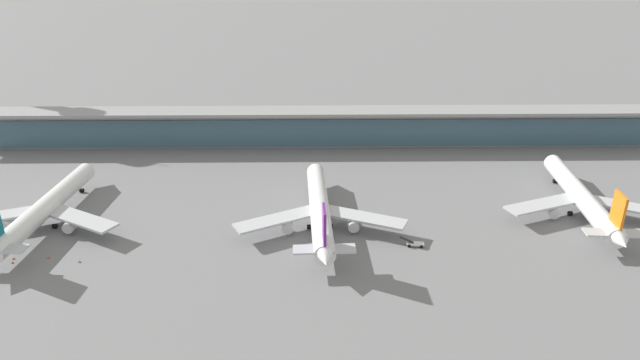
{
  "coord_description": "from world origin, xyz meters",
  "views": [
    {
      "loc": [
        -2.22,
        -148.27,
        78.85
      ],
      "look_at": [
        0.0,
        13.65,
        7.92
      ],
      "focal_mm": 31.56,
      "sensor_mm": 36.0,
      "label": 1
    }
  ],
  "objects_px": {
    "safety_cone_echo": "(12,262)",
    "safety_cone_alpha": "(79,261)",
    "airliner_right_stand": "(582,197)",
    "service_truck_near_nose_white": "(414,243)",
    "airliner_centre_stand": "(320,210)",
    "safety_cone_delta": "(13,258)",
    "airliner_left_stand": "(44,209)",
    "safety_cone_charlie": "(49,257)"
  },
  "relations": [
    {
      "from": "safety_cone_charlie",
      "to": "safety_cone_delta",
      "type": "relative_size",
      "value": 1.0
    },
    {
      "from": "airliner_right_stand",
      "to": "safety_cone_charlie",
      "type": "height_order",
      "value": "airliner_right_stand"
    },
    {
      "from": "airliner_centre_stand",
      "to": "safety_cone_charlie",
      "type": "xyz_separation_m",
      "value": [
        -72.18,
        -16.99,
        -5.11
      ]
    },
    {
      "from": "airliner_right_stand",
      "to": "safety_cone_echo",
      "type": "bearing_deg",
      "value": -170.65
    },
    {
      "from": "airliner_left_stand",
      "to": "service_truck_near_nose_white",
      "type": "xyz_separation_m",
      "value": [
        106.43,
        -13.53,
        -4.62
      ]
    },
    {
      "from": "safety_cone_echo",
      "to": "airliner_centre_stand",
      "type": "bearing_deg",
      "value": 13.42
    },
    {
      "from": "airliner_centre_stand",
      "to": "safety_cone_echo",
      "type": "relative_size",
      "value": 92.38
    },
    {
      "from": "airliner_left_stand",
      "to": "safety_cone_charlie",
      "type": "distance_m",
      "value": 20.94
    },
    {
      "from": "airliner_left_stand",
      "to": "airliner_centre_stand",
      "type": "distance_m",
      "value": 80.47
    },
    {
      "from": "airliner_left_stand",
      "to": "airliner_centre_stand",
      "type": "relative_size",
      "value": 1.0
    },
    {
      "from": "safety_cone_charlie",
      "to": "safety_cone_delta",
      "type": "bearing_deg",
      "value": -178.02
    },
    {
      "from": "airliner_right_stand",
      "to": "service_truck_near_nose_white",
      "type": "bearing_deg",
      "value": -160.45
    },
    {
      "from": "safety_cone_alpha",
      "to": "airliner_centre_stand",
      "type": "bearing_deg",
      "value": 16.83
    },
    {
      "from": "airliner_centre_stand",
      "to": "service_truck_near_nose_white",
      "type": "bearing_deg",
      "value": -24.75
    },
    {
      "from": "airliner_right_stand",
      "to": "airliner_centre_stand",
      "type": "bearing_deg",
      "value": -174.86
    },
    {
      "from": "airliner_left_stand",
      "to": "safety_cone_charlie",
      "type": "bearing_deg",
      "value": -65.97
    },
    {
      "from": "service_truck_near_nose_white",
      "to": "safety_cone_charlie",
      "type": "relative_size",
      "value": 9.88
    },
    {
      "from": "airliner_right_stand",
      "to": "safety_cone_delta",
      "type": "distance_m",
      "value": 163.18
    },
    {
      "from": "safety_cone_alpha",
      "to": "service_truck_near_nose_white",
      "type": "bearing_deg",
      "value": 4.58
    },
    {
      "from": "safety_cone_echo",
      "to": "safety_cone_alpha",
      "type": "bearing_deg",
      "value": 0.42
    },
    {
      "from": "safety_cone_alpha",
      "to": "safety_cone_delta",
      "type": "distance_m",
      "value": 18.18
    },
    {
      "from": "airliner_right_stand",
      "to": "safety_cone_alpha",
      "type": "distance_m",
      "value": 145.65
    },
    {
      "from": "safety_cone_alpha",
      "to": "airliner_left_stand",
      "type": "bearing_deg",
      "value": 129.8
    },
    {
      "from": "safety_cone_delta",
      "to": "service_truck_near_nose_white",
      "type": "bearing_deg",
      "value": 2.84
    },
    {
      "from": "airliner_centre_stand",
      "to": "safety_cone_delta",
      "type": "xyz_separation_m",
      "value": [
        -81.31,
        -17.31,
        -5.11
      ]
    },
    {
      "from": "airliner_left_stand",
      "to": "safety_cone_alpha",
      "type": "height_order",
      "value": "airliner_left_stand"
    },
    {
      "from": "safety_cone_delta",
      "to": "safety_cone_echo",
      "type": "relative_size",
      "value": 1.0
    },
    {
      "from": "airliner_right_stand",
      "to": "safety_cone_charlie",
      "type": "bearing_deg",
      "value": -170.97
    },
    {
      "from": "safety_cone_alpha",
      "to": "safety_cone_echo",
      "type": "distance_m",
      "value": 17.44
    },
    {
      "from": "airliner_centre_stand",
      "to": "service_truck_near_nose_white",
      "type": "height_order",
      "value": "airliner_centre_stand"
    },
    {
      "from": "airliner_left_stand",
      "to": "safety_cone_alpha",
      "type": "relative_size",
      "value": 92.47
    },
    {
      "from": "airliner_left_stand",
      "to": "safety_cone_echo",
      "type": "relative_size",
      "value": 92.47
    },
    {
      "from": "airliner_right_stand",
      "to": "service_truck_near_nose_white",
      "type": "relative_size",
      "value": 9.36
    },
    {
      "from": "airliner_left_stand",
      "to": "airliner_right_stand",
      "type": "height_order",
      "value": "same"
    },
    {
      "from": "safety_cone_delta",
      "to": "safety_cone_echo",
      "type": "distance_m",
      "value": 2.05
    },
    {
      "from": "service_truck_near_nose_white",
      "to": "safety_cone_echo",
      "type": "height_order",
      "value": "service_truck_near_nose_white"
    },
    {
      "from": "airliner_centre_stand",
      "to": "airliner_right_stand",
      "type": "bearing_deg",
      "value": 5.14
    },
    {
      "from": "safety_cone_delta",
      "to": "airliner_left_stand",
      "type": "bearing_deg",
      "value": 87.39
    },
    {
      "from": "safety_cone_delta",
      "to": "airliner_centre_stand",
      "type": "bearing_deg",
      "value": 12.02
    },
    {
      "from": "safety_cone_charlie",
      "to": "safety_cone_delta",
      "type": "xyz_separation_m",
      "value": [
        -9.13,
        -0.32,
        0.0
      ]
    },
    {
      "from": "service_truck_near_nose_white",
      "to": "safety_cone_charlie",
      "type": "xyz_separation_m",
      "value": [
        -98.16,
        -5.02,
        -0.49
      ]
    },
    {
      "from": "service_truck_near_nose_white",
      "to": "safety_cone_charlie",
      "type": "height_order",
      "value": "service_truck_near_nose_white"
    }
  ]
}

